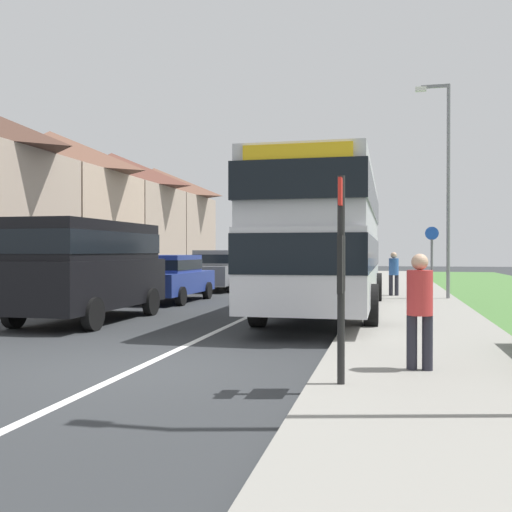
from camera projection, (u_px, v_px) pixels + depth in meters
name	position (u px, v px, depth m)	size (l,w,h in m)	color
ground_plane	(136.00, 369.00, 8.38)	(120.00, 120.00, 0.00)	#2D3033
lane_marking_centre	(258.00, 312.00, 16.18)	(0.14, 60.00, 0.01)	silver
pavement_near_side	(417.00, 323.00, 13.29)	(3.20, 68.00, 0.12)	gray
double_decker_bus	(327.00, 235.00, 15.66)	(2.80, 10.86, 3.70)	#BCBCC1
parked_van_black	(89.00, 263.00, 14.09)	(2.11, 5.00, 2.42)	black
parked_car_blue	(170.00, 276.00, 19.52)	(1.89, 4.38, 1.57)	navy
parked_car_grey	(220.00, 269.00, 25.19)	(1.91, 4.54, 1.74)	slate
pedestrian_at_stop	(420.00, 306.00, 7.73)	(0.34, 0.34, 1.67)	#23232D
pedestrian_walking_away	(394.00, 272.00, 20.71)	(0.34, 0.34, 1.67)	#23232D
bus_stop_sign	(341.00, 265.00, 6.91)	(0.09, 0.52, 2.60)	black
cycle_route_sign	(432.00, 259.00, 19.32)	(0.44, 0.08, 2.52)	slate
street_lamp_mid	(445.00, 177.00, 19.49)	(1.14, 0.20, 7.31)	slate
house_terrace_far_side	(84.00, 212.00, 32.44)	(7.34, 26.52, 7.75)	tan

